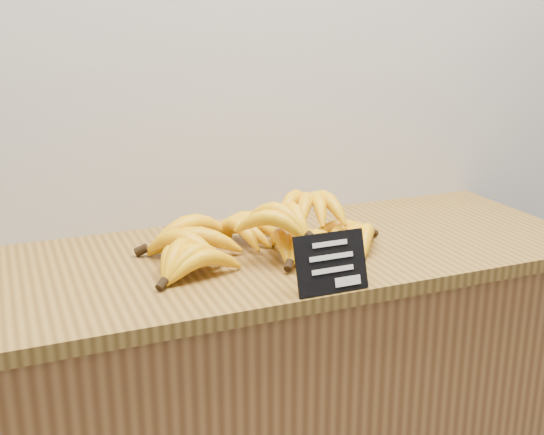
% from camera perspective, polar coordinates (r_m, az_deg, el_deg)
% --- Properties ---
extents(counter_top, '(1.45, 0.54, 0.03)m').
position_cam_1_polar(counter_top, '(1.48, -0.74, -3.36)').
color(counter_top, olive).
rests_on(counter_top, counter).
extents(chalkboard_sign, '(0.14, 0.04, 0.11)m').
position_cam_1_polar(chalkboard_sign, '(1.26, 4.98, -3.81)').
color(chalkboard_sign, black).
rests_on(chalkboard_sign, counter_top).
extents(banana_pile, '(0.56, 0.34, 0.12)m').
position_cam_1_polar(banana_pile, '(1.44, -1.03, -1.31)').
color(banana_pile, '#F0B409').
rests_on(banana_pile, counter_top).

